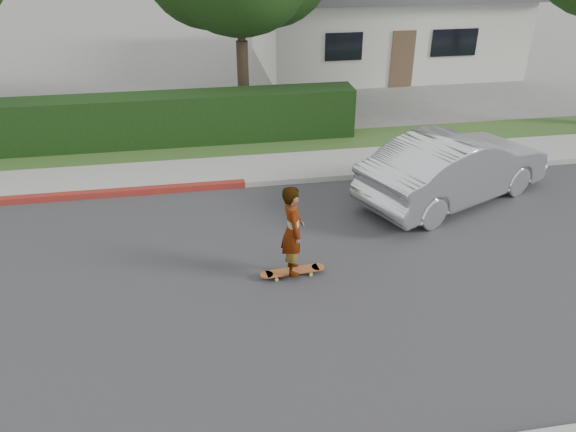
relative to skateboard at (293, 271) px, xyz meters
name	(u,v)px	position (x,y,z in m)	size (l,w,h in m)	color
ground	(213,287)	(-1.48, -0.10, -0.11)	(120.00, 120.00, 0.00)	slate
road	(213,287)	(-1.48, -0.10, -0.10)	(60.00, 8.00, 0.01)	#2D2D30
curb_far	(204,187)	(-1.48, 4.00, -0.03)	(60.00, 0.20, 0.15)	#9E9E99
sidewalk_far	(202,172)	(-1.48, 4.90, -0.05)	(60.00, 1.60, 0.12)	gray
planting_strip	(200,150)	(-1.48, 6.50, -0.06)	(60.00, 1.60, 0.10)	#2D4C1E
hedge	(89,125)	(-4.48, 7.10, 0.64)	(15.00, 1.00, 1.50)	black
house	(377,13)	(6.52, 15.90, 1.99)	(10.60, 8.60, 4.30)	beige
skateboard	(293,271)	(0.00, 0.00, 0.00)	(1.24, 0.35, 0.11)	gold
skateboarder	(293,230)	(0.00, 0.00, 0.87)	(0.62, 0.41, 1.71)	white
car_silver	(455,167)	(4.24, 2.52, 0.69)	(1.69, 4.84, 1.59)	silver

